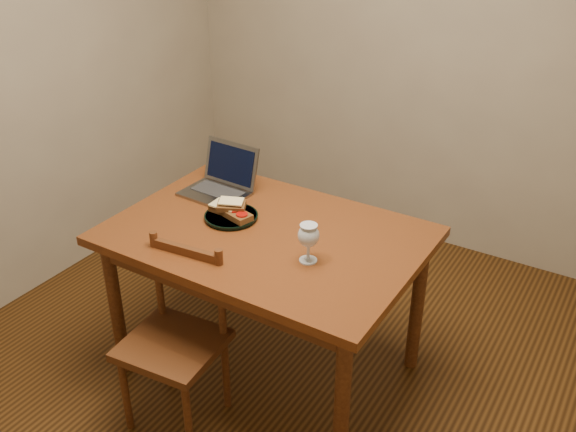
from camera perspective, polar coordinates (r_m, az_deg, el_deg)
The scene contains 11 objects.
floor at distance 3.07m, azimuth -0.36°, elevation -14.64°, with size 3.20×3.20×0.02m, color black.
back_wall at distance 3.78m, azimuth 13.14°, elevation 15.82°, with size 3.20×0.02×2.60m, color gray.
left_wall at distance 3.47m, azimuth -24.25°, elevation 12.98°, with size 0.02×3.20×2.60m, color gray.
table at distance 2.75m, azimuth -1.94°, elevation -2.96°, with size 1.30×0.90×0.74m.
chair at distance 2.67m, azimuth -10.05°, elevation -10.12°, with size 0.41×0.40×0.41m.
plate at distance 2.81m, azimuth -5.08°, elevation -0.07°, with size 0.23×0.23×0.02m, color black.
sandwich_cheese at distance 2.82m, azimuth -5.61°, elevation 0.77°, with size 0.13×0.08×0.04m, color #381E0C, non-canonical shape.
sandwich_tomato at distance 2.76m, azimuth -4.49°, elevation 0.14°, with size 0.13×0.07×0.04m, color #381E0C, non-canonical shape.
sandwich_top at distance 2.79m, azimuth -5.06°, elevation 0.98°, with size 0.12×0.07×0.04m, color #381E0C, non-canonical shape.
milk_glass at distance 2.47m, azimuth 1.83°, elevation -2.41°, with size 0.08×0.08×0.16m, color white, non-canonical shape.
laptop at distance 3.04m, azimuth -5.86°, elevation 3.25°, with size 0.31×0.29×0.22m.
Camera 1 is at (1.19, -1.89, 2.09)m, focal length 40.00 mm.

